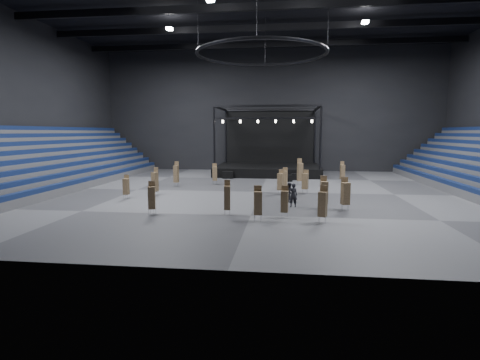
# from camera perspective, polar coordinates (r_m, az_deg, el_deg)

# --- Properties ---
(floor) EXTENTS (50.00, 50.00, 0.00)m
(floor) POSITION_cam_1_polar(r_m,az_deg,el_deg) (36.44, 3.15, -1.83)
(floor) COLOR #525254
(floor) RESTS_ON ground
(wall_back) EXTENTS (50.00, 0.20, 18.00)m
(wall_back) POSITION_cam_1_polar(r_m,az_deg,el_deg) (57.05, 4.61, 10.52)
(wall_back) COLOR black
(wall_back) RESTS_ON ground
(wall_front) EXTENTS (50.00, 0.20, 18.00)m
(wall_front) POSITION_cam_1_polar(r_m,az_deg,el_deg) (15.43, -2.01, 19.37)
(wall_front) COLOR black
(wall_front) RESTS_ON ground
(wall_left) EXTENTS (0.20, 42.00, 18.00)m
(wall_left) POSITION_cam_1_polar(r_m,az_deg,el_deg) (45.23, -30.86, 10.37)
(wall_left) COLOR black
(wall_left) RESTS_ON ground
(bleachers_left) EXTENTS (7.20, 40.00, 6.40)m
(bleachers_left) POSITION_cam_1_polar(r_m,az_deg,el_deg) (44.08, -28.12, 1.17)
(bleachers_left) COLOR #535356
(bleachers_left) RESTS_ON floor
(stage) EXTENTS (14.00, 10.00, 9.20)m
(stage) POSITION_cam_1_polar(r_m,az_deg,el_deg) (52.37, 4.32, 2.54)
(stage) COLOR black
(stage) RESTS_ON floor
(truss_ring) EXTENTS (12.30, 12.30, 5.15)m
(truss_ring) POSITION_cam_1_polar(r_m,az_deg,el_deg) (36.70, 3.30, 18.64)
(truss_ring) COLOR black
(truss_ring) RESTS_ON ceiling
(roof_girders) EXTENTS (49.00, 30.35, 0.70)m
(roof_girders) POSITION_cam_1_polar(r_m,az_deg,el_deg) (37.75, 3.35, 24.90)
(roof_girders) COLOR black
(roof_girders) RESTS_ON ceiling
(flight_case_left) EXTENTS (1.36, 0.70, 0.90)m
(flight_case_left) POSITION_cam_1_polar(r_m,az_deg,el_deg) (46.94, -1.87, 0.78)
(flight_case_left) COLOR black
(flight_case_left) RESTS_ON floor
(flight_case_mid) EXTENTS (1.30, 0.96, 0.78)m
(flight_case_mid) POSITION_cam_1_polar(r_m,az_deg,el_deg) (44.33, 7.19, 0.26)
(flight_case_mid) COLOR black
(flight_case_mid) RESTS_ON floor
(flight_case_right) EXTENTS (1.30, 0.84, 0.80)m
(flight_case_right) POSITION_cam_1_polar(r_m,az_deg,el_deg) (45.91, 8.60, 0.49)
(flight_case_right) COLOR black
(flight_case_right) RESTS_ON floor
(chair_stack_0) EXTENTS (0.61, 0.61, 2.59)m
(chair_stack_0) POSITION_cam_1_polar(r_m,az_deg,el_deg) (34.99, -12.83, -0.19)
(chair_stack_0) COLOR silver
(chair_stack_0) RESTS_ON floor
(chair_stack_1) EXTENTS (0.47, 0.47, 2.10)m
(chair_stack_1) POSITION_cam_1_polar(r_m,az_deg,el_deg) (34.02, -16.97, -0.90)
(chair_stack_1) COLOR silver
(chair_stack_1) RESTS_ON floor
(chair_stack_2) EXTENTS (0.66, 0.66, 2.25)m
(chair_stack_2) POSITION_cam_1_polar(r_m,az_deg,el_deg) (35.86, 9.90, -0.14)
(chair_stack_2) COLOR silver
(chair_stack_2) RESTS_ON floor
(chair_stack_3) EXTENTS (0.66, 0.66, 2.40)m
(chair_stack_3) POSITION_cam_1_polar(r_m,az_deg,el_deg) (24.46, 12.50, -3.51)
(chair_stack_3) COLOR silver
(chair_stack_3) RESTS_ON floor
(chair_stack_4) EXTENTS (0.53, 0.53, 2.66)m
(chair_stack_4) POSITION_cam_1_polar(r_m,az_deg,el_deg) (40.87, -9.71, 0.98)
(chair_stack_4) COLOR silver
(chair_stack_4) RESTS_ON floor
(chair_stack_5) EXTENTS (0.52, 0.52, 2.19)m
(chair_stack_5) POSITION_cam_1_polar(r_m,az_deg,el_deg) (25.48, 6.80, -3.18)
(chair_stack_5) COLOR silver
(chair_stack_5) RESTS_ON floor
(chair_stack_6) EXTENTS (0.59, 0.59, 2.36)m
(chair_stack_6) POSITION_cam_1_polar(r_m,az_deg,el_deg) (27.05, -13.31, -2.56)
(chair_stack_6) COLOR silver
(chair_stack_6) RESTS_ON floor
(chair_stack_7) EXTENTS (0.59, 0.59, 2.33)m
(chair_stack_7) POSITION_cam_1_polar(r_m,az_deg,el_deg) (24.41, 2.74, -3.42)
(chair_stack_7) COLOR silver
(chair_stack_7) RESTS_ON floor
(chair_stack_8) EXTENTS (0.59, 0.59, 2.22)m
(chair_stack_8) POSITION_cam_1_polar(r_m,az_deg,el_deg) (38.33, 6.83, 0.36)
(chair_stack_8) COLOR silver
(chair_stack_8) RESTS_ON floor
(chair_stack_9) EXTENTS (0.60, 0.60, 2.32)m
(chair_stack_9) POSITION_cam_1_polar(r_m,az_deg,el_deg) (41.79, -3.88, 1.02)
(chair_stack_9) COLOR silver
(chair_stack_9) RESTS_ON floor
(chair_stack_10) EXTENTS (0.66, 0.66, 2.48)m
(chair_stack_10) POSITION_cam_1_polar(r_m,az_deg,el_deg) (28.73, 15.76, -1.91)
(chair_stack_10) COLOR silver
(chair_stack_10) RESTS_ON floor
(chair_stack_11) EXTENTS (0.67, 0.67, 2.92)m
(chair_stack_11) POSITION_cam_1_polar(r_m,az_deg,el_deg) (41.58, 9.13, 1.29)
(chair_stack_11) COLOR silver
(chair_stack_11) RESTS_ON floor
(chair_stack_12) EXTENTS (0.65, 0.65, 2.35)m
(chair_stack_12) POSITION_cam_1_polar(r_m,az_deg,el_deg) (34.99, 6.21, -0.19)
(chair_stack_12) COLOR silver
(chair_stack_12) RESTS_ON floor
(chair_stack_13) EXTENTS (0.58, 0.58, 2.54)m
(chair_stack_13) POSITION_cam_1_polar(r_m,az_deg,el_deg) (28.71, 12.67, -1.80)
(chair_stack_13) COLOR silver
(chair_stack_13) RESTS_ON floor
(chair_stack_14) EXTENTS (0.55, 0.55, 2.45)m
(chair_stack_14) POSITION_cam_1_polar(r_m,az_deg,el_deg) (44.64, 15.35, 1.24)
(chair_stack_14) COLOR silver
(chair_stack_14) RESTS_ON floor
(chair_stack_15) EXTENTS (0.47, 0.47, 2.46)m
(chair_stack_15) POSITION_cam_1_polar(r_m,az_deg,el_deg) (26.28, -1.96, -2.63)
(chair_stack_15) COLOR silver
(chair_stack_15) RESTS_ON floor
(man_center) EXTENTS (0.75, 0.56, 1.86)m
(man_center) POSITION_cam_1_polar(r_m,az_deg,el_deg) (29.21, 8.09, -2.32)
(man_center) COLOR black
(man_center) RESTS_ON floor
(crew_member) EXTENTS (0.88, 0.97, 1.62)m
(crew_member) POSITION_cam_1_polar(r_m,az_deg,el_deg) (31.36, 7.55, -1.87)
(crew_member) COLOR black
(crew_member) RESTS_ON floor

